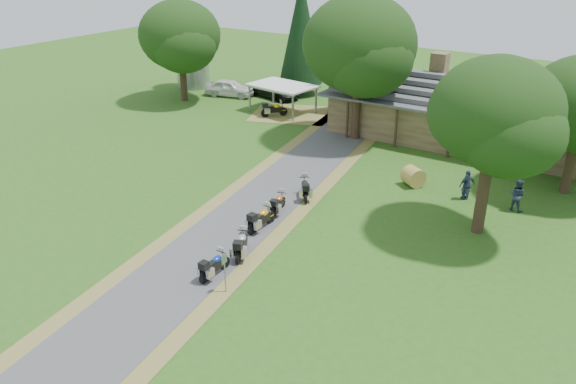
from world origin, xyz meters
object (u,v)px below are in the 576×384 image
Objects in this scene: car_dark_suv at (276,86)px; motorcycle_carport_a at (274,108)px; motorcycle_row_c at (261,217)px; motorcycle_row_e at (305,187)px; hay_bale at (413,177)px; motorcycle_row_a at (214,264)px; motorcycle_row_d at (278,202)px; silo at (192,54)px; motorcycle_row_b at (241,243)px; carport at (283,98)px; car_white_sedan at (230,86)px; lodge at (470,109)px.

car_dark_suv is 6.32m from motorcycle_carport_a.
motorcycle_row_c is 1.00× the size of motorcycle_row_e.
motorcycle_row_e is 1.61× the size of hay_bale.
motorcycle_row_a is 0.93× the size of motorcycle_row_e.
motorcycle_row_d is 0.92× the size of motorcycle_row_e.
motorcycle_carport_a is at bearing 21.44° from motorcycle_row_d.
motorcycle_row_e reaches higher than hay_bale.
hay_bale is at bearing -22.70° from silo.
motorcycle_row_c is 1.61× the size of hay_bale.
car_dark_suv reaches higher than motorcycle_row_b.
motorcycle_row_d is 0.86× the size of motorcycle_carport_a.
motorcycle_row_c is (-0.82, 4.94, 0.05)m from motorcycle_row_a.
motorcycle_row_d is at bearing -49.85° from carport.
motorcycle_row_b is (15.07, -25.69, -0.45)m from car_dark_suv.
car_white_sedan is at bearing 154.47° from hay_bale.
motorcycle_row_c is 20.69m from motorcycle_carport_a.
car_dark_suv is at bearing 6.48° from silo.
motorcycle_carport_a is (-15.94, -2.83, -1.74)m from lodge.
motorcycle_row_c reaches higher than motorcycle_row_d.
car_white_sedan reaches higher than motorcycle_carport_a.
motorcycle_carport_a is at bearing 153.79° from hay_bale.
hay_bale is (19.07, -13.05, -0.51)m from car_dark_suv.
lodge is at bearing -52.71° from motorcycle_row_e.
car_white_sedan is at bearing 13.58° from motorcycle_row_e.
hay_bale is at bearing -14.71° from motorcycle_row_a.
car_dark_suv reaches higher than motorcycle_carport_a.
silo reaches higher than car_dark_suv.
car_dark_suv is at bearing 172.62° from lodge.
carport is 2.88× the size of motorcycle_row_b.
car_white_sedan is at bearing -9.36° from silo.
motorcycle_row_a is 25.39m from motorcycle_carport_a.
motorcycle_carport_a is (3.38, -5.33, -0.41)m from car_dark_suv.
lodge is at bearing -29.31° from motorcycle_row_d.
silo reaches higher than lodge.
car_dark_suv is 23.12m from hay_bale.
car_white_sedan reaches higher than motorcycle_row_b.
motorcycle_row_a is at bearing -139.31° from car_dark_suv.
silo is at bearing 157.30° from hay_bale.
car_dark_suv is (4.11, 1.98, 0.09)m from car_white_sedan.
car_dark_suv is 23.16m from motorcycle_row_e.
motorcycle_row_e is 0.94× the size of motorcycle_carport_a.
motorcycle_row_e is (-0.07, 4.65, -0.00)m from motorcycle_row_c.
silo is 3.70× the size of motorcycle_row_a.
motorcycle_row_e reaches higher than motorcycle_row_a.
lodge is 3.81× the size of carport.
carport is 18.30m from motorcycle_row_e.
silo reaches higher than hay_bale.
motorcycle_row_a is at bearing -55.84° from carport.
motorcycle_row_c is at bearing -135.83° from car_dark_suv.
car_dark_suv is at bearing 35.57° from motorcycle_row_c.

